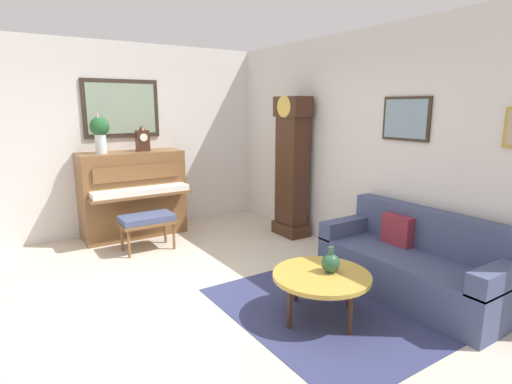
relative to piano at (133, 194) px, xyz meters
name	(u,v)px	position (x,y,z in m)	size (l,w,h in m)	color
ground_plane	(187,297)	(2.23, -0.15, -0.68)	(6.40, 6.00, 0.10)	beige
wall_left	(112,139)	(-0.37, -0.14, 0.78)	(0.13, 4.90, 2.80)	silver
wall_back	(358,145)	(2.25, 2.25, 0.78)	(5.30, 0.13, 2.80)	silver
area_rug	(320,312)	(3.29, 0.73, -0.62)	(2.10, 1.50, 0.01)	navy
piano	(133,194)	(0.00, 0.00, 0.00)	(0.87, 1.44, 1.24)	brown
piano_bench	(147,221)	(0.76, -0.05, -0.22)	(0.42, 0.70, 0.48)	brown
grandfather_clock	(292,171)	(1.26, 1.96, 0.34)	(0.52, 0.34, 2.03)	#3D2316
couch	(414,264)	(3.49, 1.81, -0.32)	(1.90, 0.80, 0.84)	#424C70
coffee_table	(322,277)	(3.35, 0.68, -0.24)	(0.88, 0.88, 0.42)	gold
mantel_clock	(142,139)	(0.00, 0.19, 0.79)	(0.13, 0.18, 0.38)	#3D2316
flower_vase	(100,131)	(0.00, -0.40, 0.93)	(0.26, 0.26, 0.58)	silver
green_jug	(331,263)	(3.36, 0.77, -0.12)	(0.17, 0.17, 0.24)	#234C33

